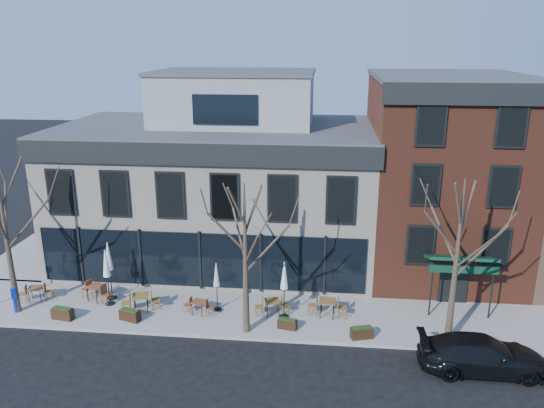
# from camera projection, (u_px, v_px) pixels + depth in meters

# --- Properties ---
(ground) EXTENTS (120.00, 120.00, 0.00)m
(ground) POSITION_uv_depth(u_px,v_px,m) (202.00, 292.00, 28.39)
(ground) COLOR black
(ground) RESTS_ON ground
(sidewalk_front) EXTENTS (33.50, 4.70, 0.15)m
(sidewalk_front) POSITION_uv_depth(u_px,v_px,m) (257.00, 314.00, 26.01)
(sidewalk_front) COLOR gray
(sidewalk_front) RESTS_ON ground
(sidewalk_side) EXTENTS (4.50, 12.00, 0.15)m
(sidewalk_side) POSITION_uv_depth(u_px,v_px,m) (56.00, 242.00, 35.15)
(sidewalk_side) COLOR gray
(sidewalk_side) RESTS_ON ground
(corner_building) EXTENTS (18.39, 10.39, 11.10)m
(corner_building) POSITION_uv_depth(u_px,v_px,m) (219.00, 183.00, 31.79)
(corner_building) COLOR silver
(corner_building) RESTS_ON ground
(red_brick_building) EXTENTS (8.20, 11.78, 11.18)m
(red_brick_building) POSITION_uv_depth(u_px,v_px,m) (441.00, 174.00, 30.19)
(red_brick_building) COLOR brown
(red_brick_building) RESTS_ON ground
(tree_corner) EXTENTS (3.93, 3.98, 7.92)m
(tree_corner) POSITION_uv_depth(u_px,v_px,m) (6.00, 233.00, 24.90)
(tree_corner) COLOR #382B21
(tree_corner) RESTS_ON sidewalk_front
(tree_mid) EXTENTS (3.50, 3.55, 7.04)m
(tree_mid) POSITION_uv_depth(u_px,v_px,m) (246.00, 258.00, 23.26)
(tree_mid) COLOR #382B21
(tree_mid) RESTS_ON sidewalk_front
(tree_right) EXTENTS (3.72, 3.77, 7.48)m
(tree_right) POSITION_uv_depth(u_px,v_px,m) (457.00, 261.00, 22.33)
(tree_right) COLOR #382B21
(tree_right) RESTS_ON sidewalk_front
(parked_sedan) EXTENTS (5.10, 2.13, 1.47)m
(parked_sedan) POSITION_uv_depth(u_px,v_px,m) (482.00, 355.00, 21.48)
(parked_sedan) COLOR black
(parked_sedan) RESTS_ON ground
(call_box) EXTENTS (0.29, 0.28, 1.40)m
(call_box) POSITION_uv_depth(u_px,v_px,m) (15.00, 298.00, 25.82)
(call_box) COLOR #0D24B0
(call_box) RESTS_ON sidewalk_front
(cafe_set_0) EXTENTS (1.74, 0.89, 0.89)m
(cafe_set_0) POSITION_uv_depth(u_px,v_px,m) (36.00, 292.00, 27.04)
(cafe_set_0) COLOR brown
(cafe_set_0) RESTS_ON sidewalk_front
(cafe_set_1) EXTENTS (1.94, 1.19, 1.01)m
(cafe_set_1) POSITION_uv_depth(u_px,v_px,m) (96.00, 291.00, 27.04)
(cafe_set_1) COLOR brown
(cafe_set_1) RESTS_ON sidewalk_front
(cafe_set_2) EXTENTS (1.96, 1.03, 1.00)m
(cafe_set_2) POSITION_uv_depth(u_px,v_px,m) (141.00, 301.00, 26.05)
(cafe_set_2) COLOR brown
(cafe_set_2) RESTS_ON sidewalk_front
(cafe_set_3) EXTENTS (1.61, 0.74, 0.83)m
(cafe_set_3) POSITION_uv_depth(u_px,v_px,m) (199.00, 306.00, 25.73)
(cafe_set_3) COLOR brown
(cafe_set_3) RESTS_ON sidewalk_front
(cafe_set_4) EXTENTS (1.79, 0.84, 0.92)m
(cafe_set_4) POSITION_uv_depth(u_px,v_px,m) (272.00, 306.00, 25.67)
(cafe_set_4) COLOR brown
(cafe_set_4) RESTS_ON sidewalk_front
(cafe_set_5) EXTENTS (1.95, 0.83, 1.01)m
(cafe_set_5) POSITION_uv_depth(u_px,v_px,m) (327.00, 306.00, 25.51)
(cafe_set_5) COLOR brown
(cafe_set_5) RESTS_ON sidewalk_front
(umbrella_0) EXTENTS (0.50, 0.50, 3.11)m
(umbrella_0) POSITION_uv_depth(u_px,v_px,m) (109.00, 259.00, 26.74)
(umbrella_0) COLOR black
(umbrella_0) RESTS_ON sidewalk_front
(umbrella_1) EXTENTS (0.47, 0.47, 2.95)m
(umbrella_1) POSITION_uv_depth(u_px,v_px,m) (106.00, 266.00, 26.19)
(umbrella_1) COLOR black
(umbrella_1) RESTS_ON sidewalk_front
(umbrella_2) EXTENTS (0.40, 0.40, 2.51)m
(umbrella_2) POSITION_uv_depth(u_px,v_px,m) (216.00, 277.00, 25.71)
(umbrella_2) COLOR black
(umbrella_2) RESTS_ON sidewalk_front
(umbrella_3) EXTENTS (0.46, 0.46, 2.89)m
(umbrella_3) POSITION_uv_depth(u_px,v_px,m) (284.00, 278.00, 24.96)
(umbrella_3) COLOR black
(umbrella_3) RESTS_ON sidewalk_front
(planter_0) EXTENTS (1.09, 0.58, 0.58)m
(planter_0) POSITION_uv_depth(u_px,v_px,m) (63.00, 313.00, 25.32)
(planter_0) COLOR #311E10
(planter_0) RESTS_ON sidewalk_front
(planter_1) EXTENTS (1.08, 0.67, 0.56)m
(planter_1) POSITION_uv_depth(u_px,v_px,m) (130.00, 315.00, 25.20)
(planter_1) COLOR black
(planter_1) RESTS_ON sidewalk_front
(planter_2) EXTENTS (0.94, 0.52, 0.49)m
(planter_2) POSITION_uv_depth(u_px,v_px,m) (287.00, 324.00, 24.48)
(planter_2) COLOR black
(planter_2) RESTS_ON sidewalk_front
(planter_3) EXTENTS (1.06, 0.65, 0.55)m
(planter_3) POSITION_uv_depth(u_px,v_px,m) (362.00, 333.00, 23.69)
(planter_3) COLOR black
(planter_3) RESTS_ON sidewalk_front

